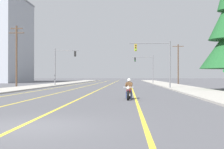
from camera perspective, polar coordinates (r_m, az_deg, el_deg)
ground_plane at (r=9.37m, az=-16.78°, el=-10.20°), size 400.00×400.00×0.00m
lane_stripe_center at (r=53.81m, az=-0.40°, el=-2.05°), size 0.16×100.00×0.01m
lane_stripe_left at (r=54.11m, az=-3.80°, el=-2.04°), size 0.16×100.00×0.01m
lane_stripe_right at (r=53.70m, az=3.85°, el=-2.05°), size 0.16×100.00×0.01m
lane_stripe_far_left at (r=54.61m, az=-7.20°, el=-2.02°), size 0.16×100.00×0.01m
sidewalk_kerb_right at (r=49.23m, az=11.69°, el=-2.12°), size 4.40×110.00×0.14m
sidewalk_kerb_left at (r=50.55m, az=-12.29°, el=-2.07°), size 4.40×110.00×0.14m
motorcycle_with_rider at (r=19.28m, az=3.48°, el=-3.38°), size 0.70×2.19×1.46m
traffic_signal_near_right at (r=36.42m, az=9.43°, el=3.63°), size 5.29×0.43×6.20m
traffic_signal_near_left at (r=46.80m, az=-10.28°, el=2.65°), size 4.09×0.37×6.20m
traffic_signal_mid_right at (r=61.70m, az=7.16°, el=1.97°), size 4.71×0.42×6.20m
utility_pole_left_near at (r=42.81m, az=-18.99°, el=3.98°), size 2.27×0.26×8.94m
utility_pole_right_far at (r=58.78m, az=13.41°, el=2.28°), size 2.29×0.26×8.14m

